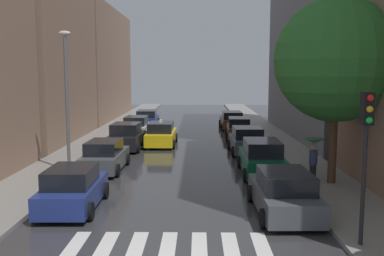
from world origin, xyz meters
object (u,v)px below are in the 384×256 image
Objects in this scene: pedestrian_near_tree at (314,151)px; parked_car_left_fifth at (147,119)px; parked_car_right_third at (247,141)px; parked_car_left_second at (105,157)px; street_tree_right at (336,60)px; taxi_midroad at (161,135)px; parked_car_left_nearest at (73,189)px; lamp_post_left at (67,91)px; traffic_light_right_corner at (366,135)px; parked_car_right_fifth at (232,121)px; parked_car_left_third at (127,137)px; parked_car_right_second at (262,159)px; parked_car_right_nearest at (284,193)px; parked_car_left_fourth at (137,127)px; parked_car_right_fourth at (239,129)px.

parked_car_left_fifth is at bearing -119.19° from pedestrian_near_tree.
parked_car_left_fifth is 1.13× the size of parked_car_right_third.
parked_car_left_second is 12.02m from street_tree_right.
pedestrian_near_tree is (7.65, -10.66, 0.79)m from taxi_midroad.
lamp_post_left reaches higher than parked_car_left_nearest.
traffic_light_right_corner is at bearing -163.39° from parked_car_left_fifth.
parked_car_right_fifth is at bearing -1.24° from parked_car_right_third.
parked_car_left_nearest is at bearing -177.60° from parked_car_left_third.
street_tree_right is at bearing -126.17° from parked_car_right_second.
parked_car_right_fifth is at bearing 98.13° from street_tree_right.
street_tree_right is 7.50m from traffic_light_right_corner.
parked_car_left_fifth is at bearing 1.02° from parked_car_left_second.
street_tree_right is 1.87× the size of traffic_light_right_corner.
lamp_post_left reaches higher than traffic_light_right_corner.
parked_car_right_third is 0.92× the size of taxi_midroad.
pedestrian_near_tree is (2.04, -7.84, 0.79)m from parked_car_right_third.
parked_car_left_fifth is at bearing 15.92° from parked_car_right_nearest.
parked_car_left_third is 1.01× the size of parked_car_right_third.
parked_car_left_nearest is 0.91× the size of parked_car_right_nearest.
pedestrian_near_tree is (9.77, -9.01, 0.75)m from parked_car_left_third.
parked_car_left_fourth is 6.74m from parked_car_left_fifth.
pedestrian_near_tree is at bearing -174.83° from parked_car_right_fifth.
parked_car_left_third reaches higher than parked_car_left_second.
traffic_light_right_corner is at bearing -112.36° from parked_car_left_nearest.
taxi_midroad is (2.03, 14.21, 0.02)m from parked_car_left_nearest.
street_tree_right is (2.78, -14.11, 4.75)m from parked_car_right_fourth.
parked_car_right_nearest is 0.56× the size of street_tree_right.
parked_car_left_third is 5.49m from parked_car_left_fourth.
traffic_light_right_corner is 0.63× the size of lamp_post_left.
parked_car_right_second is (7.79, -7.05, -0.00)m from parked_car_left_third.
pedestrian_near_tree is (1.99, -14.00, 0.80)m from parked_car_right_fourth.
parked_car_left_third is at bearing -96.79° from pedestrian_near_tree.
parked_car_right_second is at bearing -1.12° from lamp_post_left.
street_tree_right reaches higher than traffic_light_right_corner.
parked_car_right_fourth is (7.87, 11.25, 0.02)m from parked_car_left_second.
parked_car_right_nearest is at bearing -129.94° from parked_car_left_second.
parked_car_left_fourth is at bearing 126.19° from street_tree_right.
pedestrian_near_tree is (2.07, 4.00, 0.82)m from parked_car_right_nearest.
parked_car_left_nearest is 10.17m from traffic_light_right_corner.
street_tree_right is at bearing -72.78° from parked_car_left_nearest.
traffic_light_right_corner reaches higher than taxi_midroad.
parked_car_left_fifth is 26.42m from parked_car_right_nearest.
parked_car_right_fifth is at bearing -101.14° from parked_car_left_fifth.
parked_car_right_third is at bearing 179.35° from parked_car_right_fifth.
parked_car_right_second reaches higher than parked_car_right_fifth.
parked_car_right_fifth is at bearing -30.47° from taxi_midroad.
pedestrian_near_tree reaches higher than parked_car_right_fourth.
parked_car_left_fourth is at bearing 178.22° from parked_car_left_fifth.
lamp_post_left is at bearing 16.81° from parked_car_left_nearest.
parked_car_right_third is 8.14m from pedestrian_near_tree.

